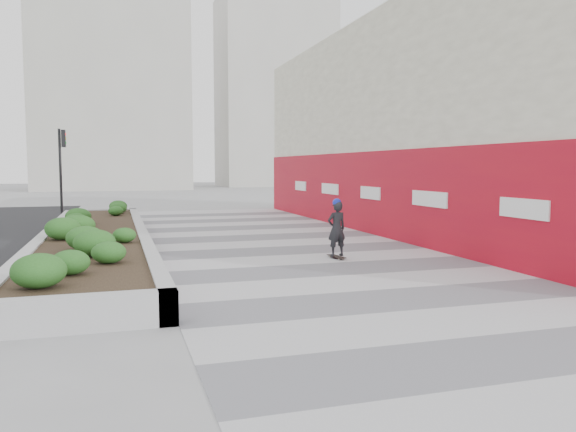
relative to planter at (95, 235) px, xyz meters
name	(u,v)px	position (x,y,z in m)	size (l,w,h in m)	color
ground	(363,285)	(5.50, -7.00, -0.42)	(160.00, 160.00, 0.00)	gray
walkway	(314,261)	(5.50, -4.00, -0.41)	(8.00, 36.00, 0.01)	#A8A8AD
building	(431,127)	(12.48, 1.98, 3.56)	(6.04, 24.08, 8.00)	beige
planter	(95,235)	(0.00, 0.00, 0.00)	(3.00, 18.00, 0.90)	#9E9EA0
traffic_signal_near	(62,160)	(-1.73, 10.50, 2.34)	(0.33, 0.28, 4.20)	black
distant_bldg_north_l	(112,98)	(0.50, 48.00, 9.58)	(16.00, 12.00, 20.00)	#ADAAA3
distant_bldg_north_r	(274,92)	(20.50, 53.00, 11.58)	(14.00, 10.00, 24.00)	#ADAAA3
manhole_cover	(332,260)	(6.00, -4.00, -0.42)	(0.44, 0.44, 0.01)	#595654
skateboarder	(337,228)	(6.20, -3.78, 0.40)	(0.58, 0.74, 1.61)	beige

